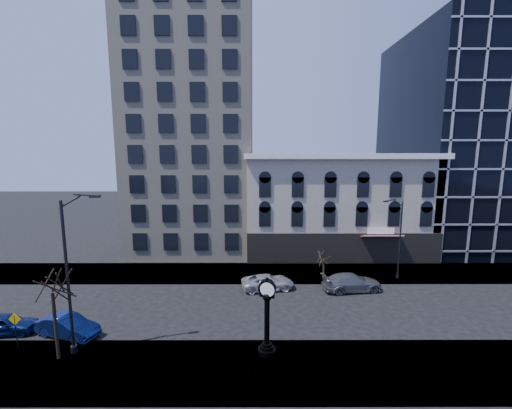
{
  "coord_description": "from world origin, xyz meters",
  "views": [
    {
      "loc": [
        1.94,
        -26.44,
        12.89
      ],
      "look_at": [
        2.0,
        4.0,
        8.0
      ],
      "focal_mm": 24.0,
      "sensor_mm": 36.0,
      "label": 1
    }
  ],
  "objects_px": {
    "street_clock": "(267,319)",
    "car_near_a": "(4,324)",
    "street_lamp_near": "(77,232)",
    "car_near_b": "(68,326)",
    "warning_sign": "(15,324)"
  },
  "relations": [
    {
      "from": "street_lamp_near",
      "to": "warning_sign",
      "type": "bearing_deg",
      "value": 163.89
    },
    {
      "from": "street_clock",
      "to": "car_near_a",
      "type": "distance_m",
      "value": 18.7
    },
    {
      "from": "street_lamp_near",
      "to": "car_near_b",
      "type": "bearing_deg",
      "value": 125.94
    },
    {
      "from": "car_near_a",
      "to": "car_near_b",
      "type": "relative_size",
      "value": 0.95
    },
    {
      "from": "street_lamp_near",
      "to": "car_near_b",
      "type": "xyz_separation_m",
      "value": [
        -2.28,
        1.96,
        -7.22
      ]
    },
    {
      "from": "street_clock",
      "to": "street_lamp_near",
      "type": "height_order",
      "value": "street_lamp_near"
    },
    {
      "from": "street_lamp_near",
      "to": "warning_sign",
      "type": "height_order",
      "value": "street_lamp_near"
    },
    {
      "from": "street_clock",
      "to": "street_lamp_near",
      "type": "xyz_separation_m",
      "value": [
        -11.53,
        0.27,
        5.56
      ]
    },
    {
      "from": "warning_sign",
      "to": "car_near_b",
      "type": "bearing_deg",
      "value": 38.47
    },
    {
      "from": "street_clock",
      "to": "car_near_b",
      "type": "height_order",
      "value": "street_clock"
    },
    {
      "from": "street_lamp_near",
      "to": "car_near_a",
      "type": "distance_m",
      "value": 10.26
    },
    {
      "from": "warning_sign",
      "to": "street_lamp_near",
      "type": "bearing_deg",
      "value": -1.0
    },
    {
      "from": "street_clock",
      "to": "car_near_a",
      "type": "relative_size",
      "value": 1.19
    },
    {
      "from": "car_near_b",
      "to": "street_lamp_near",
      "type": "bearing_deg",
      "value": -112.5
    },
    {
      "from": "street_lamp_near",
      "to": "warning_sign",
      "type": "distance_m",
      "value": 7.69
    }
  ]
}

